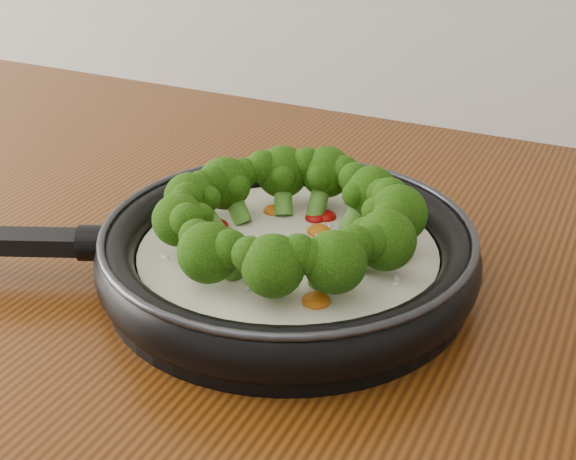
% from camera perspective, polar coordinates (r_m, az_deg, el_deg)
% --- Properties ---
extents(skillet, '(0.52, 0.42, 0.09)m').
position_cam_1_polar(skillet, '(0.63, -0.16, -1.17)').
color(skillet, black).
rests_on(skillet, counter).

